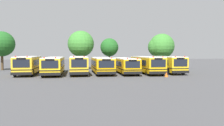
# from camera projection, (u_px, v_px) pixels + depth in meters

# --- Properties ---
(ground_plane) EXTENTS (160.00, 160.00, 0.00)m
(ground_plane) POSITION_uv_depth(u_px,v_px,m) (101.00, 73.00, 33.99)
(ground_plane) COLOR #424244
(school_bus_0) EXTENTS (2.81, 9.41, 2.79)m
(school_bus_0) POSITION_uv_depth(u_px,v_px,m) (28.00, 64.00, 32.37)
(school_bus_0) COLOR yellow
(school_bus_0) RESTS_ON ground_plane
(school_bus_1) EXTENTS (2.76, 11.68, 2.65)m
(school_bus_1) POSITION_uv_depth(u_px,v_px,m) (54.00, 65.00, 32.91)
(school_bus_1) COLOR yellow
(school_bus_1) RESTS_ON ground_plane
(school_bus_2) EXTENTS (2.71, 10.08, 2.78)m
(school_bus_2) POSITION_uv_depth(u_px,v_px,m) (78.00, 64.00, 33.16)
(school_bus_2) COLOR yellow
(school_bus_2) RESTS_ON ground_plane
(school_bus_3) EXTENTS (2.77, 10.21, 2.59)m
(school_bus_3) POSITION_uv_depth(u_px,v_px,m) (102.00, 65.00, 33.69)
(school_bus_3) COLOR #EAA80C
(school_bus_3) RESTS_ON ground_plane
(school_bus_4) EXTENTS (2.56, 11.43, 2.50)m
(school_bus_4) POSITION_uv_depth(u_px,v_px,m) (124.00, 65.00, 34.56)
(school_bus_4) COLOR #EAA80C
(school_bus_4) RESTS_ON ground_plane
(school_bus_5) EXTENTS (2.72, 11.51, 2.73)m
(school_bus_5) POSITION_uv_depth(u_px,v_px,m) (146.00, 64.00, 34.75)
(school_bus_5) COLOR yellow
(school_bus_5) RESTS_ON ground_plane
(school_bus_6) EXTENTS (2.60, 10.16, 2.75)m
(school_bus_6) POSITION_uv_depth(u_px,v_px,m) (167.00, 64.00, 35.43)
(school_bus_6) COLOR yellow
(school_bus_6) RESTS_ON ground_plane
(tree_0) EXTENTS (4.61, 4.61, 7.14)m
(tree_0) POSITION_uv_depth(u_px,v_px,m) (1.00, 43.00, 40.08)
(tree_0) COLOR #4C3823
(tree_0) RESTS_ON ground_plane
(tree_1) EXTENTS (5.04, 5.04, 7.46)m
(tree_1) POSITION_uv_depth(u_px,v_px,m) (81.00, 44.00, 42.19)
(tree_1) COLOR #4C3823
(tree_1) RESTS_ON ground_plane
(tree_2) EXTENTS (3.54, 3.54, 6.05)m
(tree_2) POSITION_uv_depth(u_px,v_px,m) (109.00, 47.00, 42.84)
(tree_2) COLOR #4C3823
(tree_2) RESTS_ON ground_plane
(tree_3) EXTENTS (5.27, 5.02, 7.07)m
(tree_3) POSITION_uv_depth(u_px,v_px,m) (160.00, 46.00, 44.22)
(tree_3) COLOR #4C3823
(tree_3) RESTS_ON ground_plane
(traffic_cone) EXTENTS (0.48, 0.48, 0.63)m
(traffic_cone) POSITION_uv_depth(u_px,v_px,m) (166.00, 74.00, 28.95)
(traffic_cone) COLOR #EA5914
(traffic_cone) RESTS_ON ground_plane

